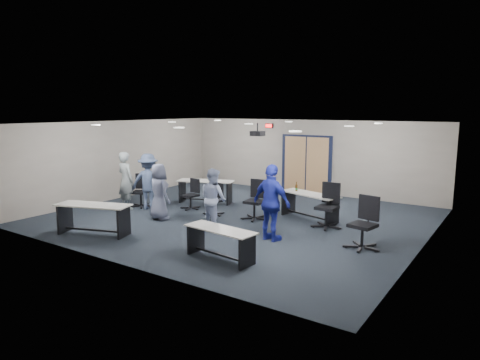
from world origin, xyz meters
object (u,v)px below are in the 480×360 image
Objects in this scene: table_back_left at (205,188)px; person_back at (149,182)px; chair_loose_left at (141,191)px; chair_back_c at (254,200)px; person_gray at (126,180)px; chair_loose_right at (363,223)px; table_front_left at (93,214)px; person_lightblue at (213,198)px; chair_back_a at (191,194)px; chair_back_b at (214,199)px; person_plaid at (159,192)px; table_back_right at (309,201)px; person_navy at (272,203)px; chair_back_d at (327,206)px; table_front_right at (220,238)px.

table_back_left is 1.96m from person_back.
chair_back_c is at bearing -19.34° from chair_loose_left.
chair_loose_right is at bearing -169.19° from person_gray.
table_front_left is 3.02m from person_lightblue.
chair_back_a is (0.23, 3.43, -0.05)m from table_front_left.
table_back_left is 2.08× the size of chair_back_a.
chair_back_a is at bearing -177.64° from chair_back_b.
table_back_right is at bearing -130.78° from person_plaid.
person_back reaches higher than chair_back_b.
person_navy reaches higher than chair_back_c.
chair_back_c is at bearing 24.71° from chair_back_b.
person_navy is at bearing 8.40° from table_front_left.
table_front_left is at bearing 63.55° from person_lightblue.
person_lightblue is (1.89, -1.30, 0.32)m from chair_back_a.
chair_back_a is 1.10m from chair_back_b.
chair_back_c is at bearing -127.50° from table_back_right.
table_front_left reaches higher than table_back_left.
chair_loose_right is (2.10, -1.76, 0.08)m from table_back_right.
person_gray is (-4.03, -1.10, 0.34)m from chair_back_c.
table_back_left is 6.16m from chair_loose_right.
person_navy is at bearing -50.97° from chair_back_c.
table_back_left is at bearing 106.52° from chair_back_a.
chair_loose_right reaches higher than chair_back_c.
chair_back_c is (2.52, -0.97, 0.05)m from table_back_left.
table_back_left is at bearing -20.12° from person_navy.
chair_back_d is 0.65× the size of person_navy.
chair_loose_right is at bearing -152.40° from person_navy.
person_plaid is at bearing -129.71° from table_back_right.
chair_loose_left reaches higher than chair_back_a.
table_back_right is at bearing 94.10° from table_front_right.
person_lightblue is at bearing -67.89° from table_back_left.
chair_back_a is at bearing -16.05° from person_lightblue.
table_back_right is 1.21× the size of person_lightblue.
chair_loose_right is (5.93, 2.61, 0.07)m from table_front_left.
table_back_right is 2.78m from chair_back_b.
chair_back_c is at bearing 164.63° from person_back.
person_back reaches higher than chair_back_a.
chair_back_a is 0.84× the size of chair_back_c.
table_front_left is 6.48m from chair_loose_right.
chair_back_c is at bearing -90.44° from person_lightblue.
table_front_left is 3.44m from chair_back_a.
chair_loose_left is 7.22m from chair_loose_right.
chair_back_a is 0.90× the size of chair_loose_left.
person_gray is (-1.51, -2.07, 0.39)m from table_back_left.
chair_back_a is 0.59× the size of person_lightblue.
chair_loose_left is at bearing -169.99° from chair_back_d.
person_gray is 5.40m from person_navy.
table_back_left is at bearing 150.37° from chair_back_b.
chair_back_c is 4.19m from person_gray.
chair_back_c is 2.06m from chair_back_d.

